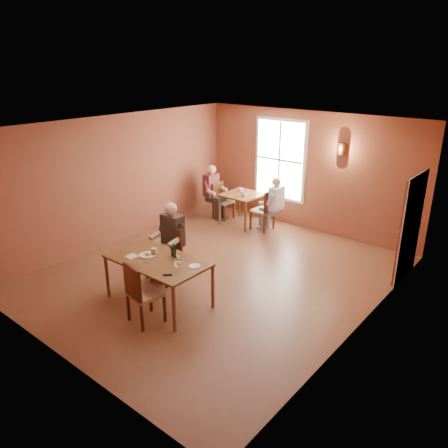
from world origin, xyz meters
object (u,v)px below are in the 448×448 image
Objects in this scene: diner_main at (164,247)px; chair_diner_white at (263,210)px; chair_diner_main at (166,256)px; diner_maroon at (223,194)px; diner_white at (264,204)px; chair_empty at (145,293)px; second_table at (242,209)px; chair_diner_maroon at (223,201)px; main_table at (159,281)px.

diner_main is 3.58m from chair_diner_white.
diner_maroon reaches higher than chair_diner_main.
chair_diner_main is 0.79× the size of diner_white.
diner_main is 1.44m from chair_empty.
second_table is 0.74m from diner_maroon.
chair_diner_maroon is at bearing 90.00° from diner_maroon.
chair_diner_white is at bearing 0.00° from second_table.
second_table is 0.66× the size of diner_maroon.
diner_main reaches higher than diner_white.
main_table is 1.69× the size of chair_diner_main.
main_table is at bearing -171.11° from chair_diner_white.
chair_empty is 5.27m from diner_maroon.
chair_diner_main is at bearing 22.35° from chair_diner_maroon.
chair_empty reaches higher than second_table.
chair_diner_main is at bearing -77.18° from second_table.
diner_white reaches higher than chair_empty.
diner_maroon is at bearing -67.40° from diner_main.
diner_main reaches higher than chair_diner_white.
main_table is 1.34× the size of diner_white.
main_table reaches higher than second_table.
chair_diner_main reaches higher than main_table.
chair_empty is 4.84m from diner_white.
chair_diner_main is 0.72× the size of diner_main.
diner_white is (-0.13, 3.54, 0.14)m from chair_diner_main.
chair_diner_white is 1.34m from diner_maroon.
diner_maroon is (-1.99, 4.19, 0.28)m from main_table.
diner_white is 1.36m from diner_maroon.
diner_maroon is at bearing 125.09° from chair_empty.
chair_diner_white is (-0.66, 4.19, 0.11)m from main_table.
diner_white is (0.03, 0.00, 0.15)m from chair_diner_white.
diner_main is 3.67m from second_table.
second_table is at bearing 90.00° from chair_diner_white.
chair_diner_white is at bearing -87.51° from diner_main.
chair_empty is (0.79, -1.21, 0.00)m from chair_diner_main.
chair_diner_white reaches higher than chair_diner_maroon.
chair_diner_main is 0.21m from diner_main.
chair_empty is (0.79, -1.18, -0.20)m from diner_main.
main_table is 0.83m from chair_diner_main.
chair_diner_main is at bearing 22.77° from diner_maroon.
diner_maroon reaches higher than chair_diner_white.
main_table is 1.22× the size of diner_main.
diner_main is 3.86m from chair_diner_maroon.
diner_main is at bearing 128.88° from main_table.
chair_empty is at bearing -62.24° from main_table.
diner_maroon reaches higher than chair_empty.
main_table is 1.94× the size of second_table.
second_table is at bearing 90.00° from chair_diner_maroon.
main_table is 1.70× the size of chair_diner_white.
main_table is at bearing -72.69° from second_table.
chair_empty is at bearing -169.04° from diner_white.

